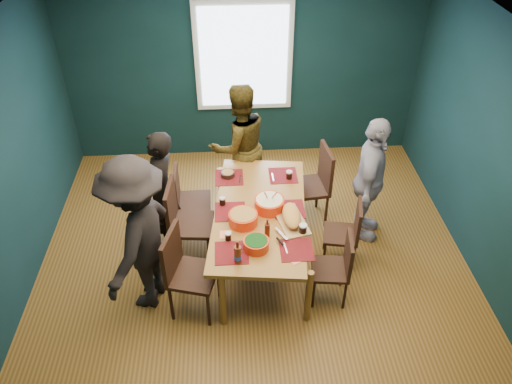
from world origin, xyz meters
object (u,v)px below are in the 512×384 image
bowl_herbs (256,244)px  cutting_board (291,217)px  person_far_left (162,191)px  bowl_salad (243,218)px  chair_right_mid (348,229)px  person_near_left (138,236)px  dining_table (260,215)px  chair_left_near (184,267)px  bowl_dumpling (269,204)px  person_back (239,145)px  chair_right_near (338,264)px  chair_right_far (316,180)px  chair_left_mid (182,218)px  chair_left_far (186,196)px  person_right (370,181)px

bowl_herbs → cutting_board: (0.40, 0.38, 0.01)m
person_far_left → bowl_salad: 1.09m
chair_right_mid → person_near_left: size_ratio=0.47×
dining_table → chair_left_near: chair_left_near is taller
dining_table → cutting_board: bearing=-26.3°
dining_table → bowl_dumpling: size_ratio=6.25×
chair_right_mid → person_back: bearing=143.5°
chair_right_near → bowl_dumpling: bearing=143.0°
bowl_dumpling → cutting_board: (0.22, -0.23, -0.01)m
chair_right_far → chair_right_mid: chair_right_far is taller
chair_right_far → chair_right_mid: bearing=-79.9°
bowl_salad → chair_right_near: bearing=-23.4°
person_far_left → chair_left_mid: bearing=53.4°
chair_left_far → chair_right_far: 1.61m
person_back → bowl_dumpling: 1.23m
chair_left_mid → cutting_board: size_ratio=1.53×
chair_left_mid → chair_right_far: (1.62, 0.62, -0.00)m
person_far_left → person_near_left: person_near_left is taller
chair_left_near → dining_table: bearing=53.8°
chair_left_near → chair_left_mid: bearing=109.1°
chair_right_mid → person_back: 1.79m
chair_right_far → chair_left_far: bearing=177.9°
person_far_left → chair_right_far: bearing=114.7°
chair_left_mid → person_right: 2.21m
person_far_left → person_right: size_ratio=0.94×
chair_left_near → bowl_dumpling: bearing=51.4°
person_right → chair_right_far: bearing=78.3°
chair_left_far → chair_right_near: chair_left_far is taller
person_right → person_near_left: 2.70m
chair_right_mid → bowl_herbs: size_ratio=3.26×
chair_left_far → chair_right_mid: bearing=-20.5°
chair_left_far → bowl_dumpling: bowl_dumpling is taller
chair_right_mid → person_near_left: (-2.24, -0.41, 0.40)m
chair_left_mid → person_far_left: 0.41m
chair_left_mid → chair_left_near: bearing=-80.9°
chair_left_mid → bowl_dumpling: bowl_dumpling is taller
bowl_dumpling → person_right: bearing=16.8°
chair_left_near → person_far_left: (-0.29, 1.05, 0.17)m
dining_table → bowl_dumpling: bearing=19.0°
person_back → cutting_board: 1.51m
person_back → bowl_dumpling: (0.29, -1.20, -0.01)m
cutting_board → bowl_dumpling: bearing=120.2°
bowl_herbs → cutting_board: cutting_board is taller
dining_table → bowl_herbs: 0.61m
chair_left_far → bowl_dumpling: 1.15m
chair_left_mid → person_near_left: person_near_left is taller
dining_table → bowl_herbs: bearing=-91.1°
person_back → bowl_herbs: 1.81m
chair_right_near → cutting_board: (-0.46, 0.41, 0.32)m
bowl_salad → cutting_board: cutting_board is taller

